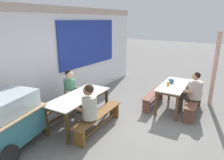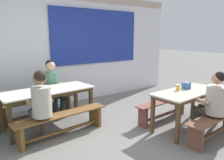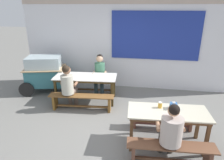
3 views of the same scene
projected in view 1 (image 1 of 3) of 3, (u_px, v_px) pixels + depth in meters
name	position (u px, v px, depth m)	size (l,w,h in m)	color
ground_plane	(145.00, 121.00, 5.13)	(40.00, 40.00, 0.00)	slate
backdrop_wall	(70.00, 53.00, 6.10)	(6.91, 0.23, 2.87)	white
dining_table_far	(79.00, 99.00, 4.79)	(1.79, 0.86, 0.75)	silver
dining_table_near	(174.00, 87.00, 5.62)	(1.55, 0.74, 0.75)	beige
bench_far_back	(63.00, 109.00, 5.17)	(1.65, 0.39, 0.42)	brown
bench_far_front	(99.00, 119.00, 4.64)	(1.73, 0.43, 0.42)	brown
bench_near_back	(154.00, 97.00, 6.00)	(1.48, 0.33, 0.42)	brown
bench_near_front	(193.00, 104.00, 5.46)	(1.52, 0.38, 0.42)	brown
food_cart	(10.00, 119.00, 3.86)	(1.65, 1.15, 1.15)	teal
person_near_front	(192.00, 91.00, 5.35)	(0.49, 0.57, 1.19)	#3F3B33
person_left_back_turned	(87.00, 107.00, 4.26)	(0.43, 0.52, 1.23)	#6C5A51
person_center_facing	(72.00, 90.00, 5.29)	(0.45, 0.54, 1.25)	#1E2B2F
tissue_box	(171.00, 81.00, 5.72)	(0.13, 0.12, 0.14)	#335E99
condiment_jar	(168.00, 83.00, 5.52)	(0.08, 0.08, 0.12)	gold
wooden_support_post	(215.00, 70.00, 5.81)	(0.12, 0.12, 2.19)	tan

